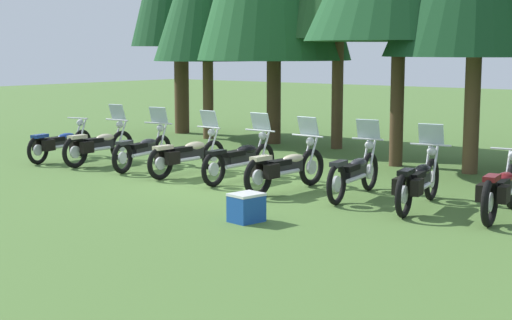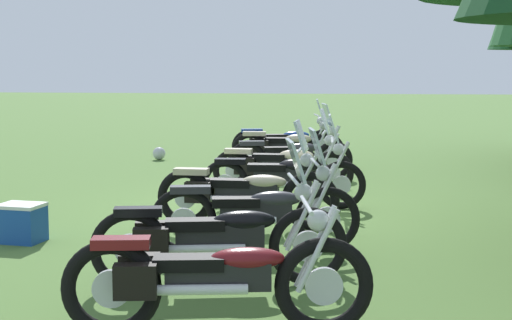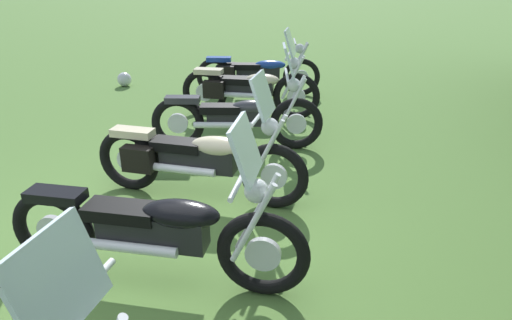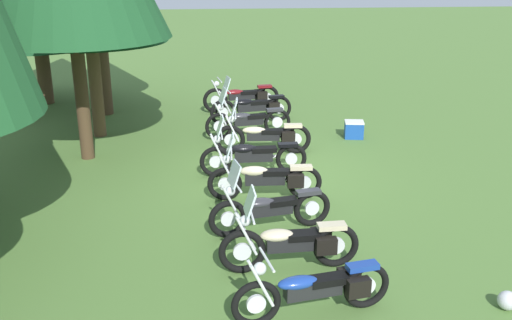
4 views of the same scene
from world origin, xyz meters
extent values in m
plane|color=#4C7033|center=(0.00, 0.00, 0.00)|extent=(80.00, 80.00, 0.00)
torus|color=black|center=(-5.52, 0.65, 0.34)|extent=(0.22, 0.68, 0.68)
cylinder|color=silver|center=(-5.52, 0.65, 0.34)|extent=(0.10, 0.27, 0.26)
torus|color=black|center=(-5.23, -0.90, 0.34)|extent=(0.22, 0.68, 0.68)
cylinder|color=silver|center=(-5.23, -0.90, 0.34)|extent=(0.10, 0.27, 0.26)
cube|color=black|center=(-5.38, -0.12, 0.43)|extent=(0.33, 0.80, 0.21)
ellipsoid|color=navy|center=(-5.42, 0.09, 0.56)|extent=(0.33, 0.59, 0.16)
cube|color=black|center=(-5.34, -0.33, 0.53)|extent=(0.31, 0.55, 0.10)
cube|color=navy|center=(-5.25, -0.82, 0.66)|extent=(0.25, 0.46, 0.08)
cylinder|color=silver|center=(-5.58, 0.58, 0.64)|extent=(0.10, 0.34, 0.65)
cylinder|color=silver|center=(-5.44, 0.61, 0.64)|extent=(0.10, 0.34, 0.65)
cylinder|color=silver|center=(-5.49, 0.51, 0.97)|extent=(0.62, 0.15, 0.04)
sphere|color=silver|center=(-5.51, 0.60, 0.85)|extent=(0.20, 0.20, 0.17)
cylinder|color=silver|center=(-5.23, -0.27, 0.36)|extent=(0.22, 0.78, 0.08)
cube|color=black|center=(-5.42, -0.73, 0.44)|extent=(0.20, 0.34, 0.26)
cube|color=black|center=(-5.12, -0.67, 0.44)|extent=(0.20, 0.34, 0.26)
torus|color=black|center=(-4.16, 0.74, 0.36)|extent=(0.14, 0.73, 0.73)
cylinder|color=silver|center=(-4.16, 0.74, 0.36)|extent=(0.06, 0.28, 0.28)
torus|color=black|center=(-4.10, -0.72, 0.36)|extent=(0.14, 0.73, 0.73)
cylinder|color=silver|center=(-4.10, -0.72, 0.36)|extent=(0.06, 0.28, 0.28)
cube|color=black|center=(-4.13, 0.01, 0.47)|extent=(0.25, 0.73, 0.23)
ellipsoid|color=beige|center=(-4.14, 0.21, 0.61)|extent=(0.29, 0.52, 0.18)
cube|color=black|center=(-4.12, -0.19, 0.58)|extent=(0.27, 0.49, 0.10)
cube|color=beige|center=(-4.10, -0.64, 0.70)|extent=(0.22, 0.45, 0.08)
cylinder|color=silver|center=(-4.24, 0.67, 0.66)|extent=(0.06, 0.34, 0.65)
cylinder|color=silver|center=(-4.07, 0.68, 0.66)|extent=(0.06, 0.34, 0.65)
cylinder|color=silver|center=(-4.15, 0.60, 1.00)|extent=(0.73, 0.06, 0.04)
sphere|color=silver|center=(-4.16, 0.69, 0.88)|extent=(0.18, 0.18, 0.17)
cylinder|color=silver|center=(-3.99, -0.15, 0.38)|extent=(0.11, 0.73, 0.08)
cube|color=silver|center=(-4.15, 0.62, 1.18)|extent=(0.45, 0.17, 0.39)
cube|color=black|center=(-4.28, -0.53, 0.46)|extent=(0.15, 0.33, 0.26)
cube|color=black|center=(-3.94, -0.52, 0.46)|extent=(0.15, 0.33, 0.26)
torus|color=black|center=(-2.95, 0.90, 0.35)|extent=(0.24, 0.70, 0.69)
cylinder|color=silver|center=(-2.95, 0.90, 0.35)|extent=(0.10, 0.27, 0.26)
torus|color=black|center=(-2.65, -0.62, 0.35)|extent=(0.24, 0.70, 0.69)
cylinder|color=silver|center=(-2.65, -0.62, 0.35)|extent=(0.10, 0.27, 0.26)
cube|color=black|center=(-2.80, 0.14, 0.44)|extent=(0.34, 0.79, 0.22)
ellipsoid|color=#2D2D33|center=(-2.84, 0.35, 0.57)|extent=(0.34, 0.58, 0.17)
cube|color=black|center=(-2.76, -0.07, 0.54)|extent=(0.32, 0.54, 0.10)
cube|color=#2D2D33|center=(-2.67, -0.54, 0.67)|extent=(0.26, 0.47, 0.08)
cylinder|color=silver|center=(-3.01, 0.82, 0.64)|extent=(0.11, 0.34, 0.65)
cylinder|color=silver|center=(-2.87, 0.85, 0.64)|extent=(0.11, 0.34, 0.65)
cylinder|color=silver|center=(-2.93, 0.76, 0.98)|extent=(0.74, 0.18, 0.04)
sphere|color=silver|center=(-2.94, 0.85, 0.86)|extent=(0.20, 0.20, 0.17)
cylinder|color=silver|center=(-2.65, 0.00, 0.37)|extent=(0.23, 0.77, 0.08)
cube|color=silver|center=(-2.93, 0.78, 1.16)|extent=(0.46, 0.24, 0.39)
torus|color=black|center=(-1.36, 0.89, 0.34)|extent=(0.13, 0.69, 0.69)
cylinder|color=silver|center=(-1.36, 0.89, 0.34)|extent=(0.06, 0.26, 0.26)
torus|color=black|center=(-1.42, -0.70, 0.34)|extent=(0.13, 0.69, 0.69)
cylinder|color=silver|center=(-1.42, -0.70, 0.34)|extent=(0.06, 0.26, 0.26)
cube|color=black|center=(-1.39, 0.09, 0.45)|extent=(0.23, 0.79, 0.25)
ellipsoid|color=beige|center=(-1.38, 0.31, 0.61)|extent=(0.27, 0.57, 0.19)
cube|color=black|center=(-1.40, -0.12, 0.58)|extent=(0.25, 0.53, 0.10)
cube|color=beige|center=(-1.42, -0.62, 0.67)|extent=(0.20, 0.45, 0.08)
cylinder|color=silver|center=(-1.44, 0.83, 0.64)|extent=(0.06, 0.34, 0.65)
cylinder|color=silver|center=(-1.29, 0.82, 0.64)|extent=(0.06, 0.34, 0.65)
cylinder|color=silver|center=(-1.36, 0.75, 0.98)|extent=(0.67, 0.06, 0.04)
sphere|color=silver|center=(-1.36, 0.84, 0.86)|extent=(0.18, 0.18, 0.17)
cylinder|color=silver|center=(-1.28, -0.09, 0.36)|extent=(0.11, 0.79, 0.08)
cube|color=silver|center=(-1.36, 0.77, 1.16)|extent=(0.45, 0.17, 0.39)
cube|color=black|center=(-1.57, -0.49, 0.44)|extent=(0.15, 0.33, 0.26)
cube|color=black|center=(-1.26, -0.51, 0.44)|extent=(0.15, 0.33, 0.26)
torus|color=black|center=(-0.06, 1.03, 0.35)|extent=(0.12, 0.70, 0.69)
cylinder|color=silver|center=(-0.06, 1.03, 0.35)|extent=(0.06, 0.27, 0.27)
torus|color=black|center=(-0.02, -0.64, 0.35)|extent=(0.12, 0.70, 0.69)
cylinder|color=silver|center=(-0.02, -0.64, 0.35)|extent=(0.06, 0.27, 0.27)
cube|color=black|center=(-0.04, 0.19, 0.46)|extent=(0.23, 0.83, 0.26)
ellipsoid|color=black|center=(-0.05, 0.43, 0.62)|extent=(0.27, 0.60, 0.20)
cube|color=black|center=(-0.03, -0.04, 0.59)|extent=(0.26, 0.56, 0.10)
cube|color=black|center=(-0.02, -0.56, 0.67)|extent=(0.20, 0.44, 0.08)
cylinder|color=silver|center=(-0.14, 0.97, 0.64)|extent=(0.05, 0.34, 0.65)
cylinder|color=silver|center=(0.02, 0.97, 0.64)|extent=(0.05, 0.34, 0.65)
cylinder|color=silver|center=(-0.06, 0.89, 0.98)|extent=(0.75, 0.06, 0.04)
sphere|color=silver|center=(-0.06, 0.98, 0.86)|extent=(0.17, 0.17, 0.17)
cylinder|color=silver|center=(0.09, 0.01, 0.37)|extent=(0.10, 0.83, 0.08)
cube|color=silver|center=(-0.06, 0.91, 1.16)|extent=(0.44, 0.16, 0.39)
torus|color=black|center=(1.42, 0.64, 0.37)|extent=(0.16, 0.74, 0.74)
cylinder|color=silver|center=(1.42, 0.64, 0.37)|extent=(0.07, 0.28, 0.28)
torus|color=black|center=(1.33, -0.96, 0.37)|extent=(0.16, 0.74, 0.74)
cylinder|color=silver|center=(1.33, -0.96, 0.37)|extent=(0.07, 0.28, 0.28)
cube|color=black|center=(1.37, -0.16, 0.47)|extent=(0.24, 0.80, 0.22)
ellipsoid|color=beige|center=(1.38, 0.06, 0.60)|extent=(0.28, 0.58, 0.17)
cube|color=black|center=(1.36, -0.38, 0.57)|extent=(0.26, 0.54, 0.10)
cube|color=beige|center=(1.33, -0.88, 0.71)|extent=(0.21, 0.45, 0.08)
cylinder|color=silver|center=(1.34, 0.58, 0.67)|extent=(0.06, 0.34, 0.65)
cylinder|color=silver|center=(1.49, 0.58, 0.67)|extent=(0.06, 0.34, 0.65)
cylinder|color=silver|center=(1.41, 0.50, 1.00)|extent=(0.74, 0.08, 0.04)
sphere|color=silver|center=(1.41, 0.59, 0.88)|extent=(0.18, 0.18, 0.17)
cylinder|color=silver|center=(1.49, -0.34, 0.39)|extent=(0.12, 0.80, 0.08)
cube|color=silver|center=(1.41, 0.52, 1.18)|extent=(0.45, 0.18, 0.39)
cube|color=black|center=(1.18, -0.75, 0.47)|extent=(0.16, 0.33, 0.26)
cube|color=black|center=(1.49, -0.77, 0.47)|extent=(0.16, 0.33, 0.26)
torus|color=black|center=(2.59, 0.87, 0.37)|extent=(0.21, 0.74, 0.73)
cylinder|color=silver|center=(2.59, 0.87, 0.37)|extent=(0.09, 0.29, 0.29)
torus|color=black|center=(2.84, -0.70, 0.37)|extent=(0.21, 0.74, 0.73)
cylinder|color=silver|center=(2.84, -0.70, 0.37)|extent=(0.09, 0.29, 0.29)
cube|color=black|center=(2.71, 0.09, 0.47)|extent=(0.30, 0.80, 0.22)
ellipsoid|color=#2D2D33|center=(2.68, 0.30, 0.60)|extent=(0.32, 0.59, 0.17)
cube|color=black|center=(2.75, -0.13, 0.57)|extent=(0.29, 0.55, 0.10)
cube|color=#2D2D33|center=(2.82, -0.62, 0.72)|extent=(0.24, 0.46, 0.08)
cylinder|color=silver|center=(2.53, 0.80, 0.66)|extent=(0.10, 0.34, 0.65)
cylinder|color=silver|center=(2.67, 0.82, 0.66)|extent=(0.10, 0.34, 0.65)
cylinder|color=silver|center=(2.61, 0.73, 1.00)|extent=(0.62, 0.13, 0.04)
sphere|color=silver|center=(2.60, 0.82, 0.88)|extent=(0.19, 0.19, 0.17)
cylinder|color=silver|center=(2.86, -0.07, 0.39)|extent=(0.20, 0.79, 0.08)
cube|color=silver|center=(2.61, 0.75, 1.18)|extent=(0.46, 0.22, 0.39)
torus|color=black|center=(3.94, 0.71, 0.38)|extent=(0.24, 0.76, 0.75)
cylinder|color=silver|center=(3.94, 0.71, 0.38)|extent=(0.10, 0.30, 0.29)
torus|color=black|center=(4.24, -0.93, 0.38)|extent=(0.24, 0.76, 0.75)
cylinder|color=silver|center=(4.24, -0.93, 0.38)|extent=(0.10, 0.30, 0.29)
cube|color=black|center=(4.09, -0.11, 0.48)|extent=(0.34, 0.85, 0.24)
ellipsoid|color=black|center=(4.05, 0.12, 0.63)|extent=(0.34, 0.62, 0.19)
cube|color=black|center=(4.13, -0.33, 0.60)|extent=(0.32, 0.58, 0.10)
cube|color=black|center=(4.23, -0.85, 0.73)|extent=(0.25, 0.46, 0.08)
cylinder|color=silver|center=(3.88, 0.64, 0.67)|extent=(0.10, 0.34, 0.65)
cylinder|color=silver|center=(4.02, 0.66, 0.67)|extent=(0.10, 0.34, 0.65)
cylinder|color=silver|center=(3.97, 0.57, 1.01)|extent=(0.72, 0.17, 0.04)
sphere|color=silver|center=(3.95, 0.66, 0.89)|extent=(0.20, 0.20, 0.17)
cylinder|color=silver|center=(4.24, -0.27, 0.40)|extent=(0.23, 0.82, 0.08)
cube|color=silver|center=(3.96, 0.59, 1.19)|extent=(0.46, 0.23, 0.39)
cube|color=black|center=(4.06, -0.76, 0.48)|extent=(0.20, 0.34, 0.26)
cube|color=black|center=(4.36, -0.70, 0.48)|extent=(0.20, 0.34, 0.26)
torus|color=black|center=(5.33, 0.89, 0.39)|extent=(0.23, 0.78, 0.77)
cylinder|color=silver|center=(5.33, 0.89, 0.39)|extent=(0.09, 0.30, 0.29)
torus|color=black|center=(5.57, -0.73, 0.39)|extent=(0.23, 0.78, 0.77)
cylinder|color=silver|center=(5.57, -0.73, 0.39)|extent=(0.09, 0.30, 0.29)
cube|color=black|center=(5.45, 0.08, 0.48)|extent=(0.32, 0.83, 0.21)
ellipsoid|color=maroon|center=(5.42, 0.30, 0.61)|extent=(0.34, 0.61, 0.17)
cube|color=black|center=(5.48, -0.14, 0.58)|extent=(0.31, 0.57, 0.10)
cube|color=maroon|center=(5.56, -0.65, 0.74)|extent=(0.25, 0.46, 0.08)
cylinder|color=silver|center=(5.27, 0.82, 0.68)|extent=(0.09, 0.34, 0.65)
cylinder|color=silver|center=(5.35, 0.75, 1.02)|extent=(0.71, 0.14, 0.04)
cylinder|color=silver|center=(5.60, -0.08, 0.41)|extent=(0.20, 0.81, 0.08)
cube|color=black|center=(5.38, -0.55, 0.49)|extent=(0.19, 0.34, 0.26)
cube|color=black|center=(5.70, -0.50, 0.49)|extent=(0.19, 0.34, 0.26)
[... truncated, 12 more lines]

